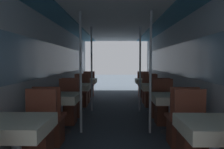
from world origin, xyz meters
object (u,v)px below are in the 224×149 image
at_px(chair_left_far_2, 81,96).
at_px(support_pole_right_2, 140,69).
at_px(support_pole_left_2, 92,69).
at_px(dining_table_right_0, 215,131).
at_px(chair_right_far_0, 194,140).
at_px(chair_left_far_1, 67,109).
at_px(chair_left_far_3, 89,89).
at_px(chair_right_near_1, 181,127).
at_px(dining_table_right_3, 146,82).
at_px(chair_right_far_3, 144,89).
at_px(dining_table_left_0, 16,130).
at_px(chair_right_near_3, 148,94).
at_px(chair_left_near_3, 84,93).
at_px(chair_left_far_0, 37,139).
at_px(chair_left_near_1, 50,126).
at_px(chair_left_near_2, 73,104).
at_px(dining_table_right_2, 155,88).
at_px(support_pole_right_1, 150,73).
at_px(dining_table_right_1, 172,100).
at_px(dining_table_left_1, 60,100).
at_px(chair_right_near_2, 159,105).
at_px(chair_right_far_1, 164,110).
at_px(support_pole_left_1, 81,73).
at_px(dining_table_left_3, 86,82).
at_px(chair_right_far_2, 151,96).

distance_m(chair_left_far_2, support_pole_right_2, 1.92).
distance_m(support_pole_left_2, support_pole_right_2, 1.26).
xyz_separation_m(dining_table_right_0, chair_right_far_0, (0.00, 0.59, -0.31)).
bearing_deg(chair_left_far_1, support_pole_left_2, -108.42).
xyz_separation_m(chair_right_far_0, support_pole_right_2, (-0.38, 2.90, 0.81)).
distance_m(chair_left_far_3, chair_right_near_1, 5.08).
distance_m(dining_table_right_3, chair_right_far_3, 0.66).
relative_size(dining_table_left_0, chair_right_near_3, 0.76).
xyz_separation_m(chair_left_near_3, dining_table_right_0, (2.03, -4.64, 0.31)).
relative_size(chair_left_far_0, chair_right_near_3, 1.00).
height_order(chair_left_far_0, dining_table_right_0, chair_left_far_0).
xyz_separation_m(chair_left_near_1, chair_right_near_3, (2.03, 3.48, 0.00)).
xyz_separation_m(chair_left_near_2, chair_right_near_3, (2.03, 1.74, 0.00)).
xyz_separation_m(chair_left_far_2, dining_table_right_0, (2.03, -4.07, 0.31)).
bearing_deg(chair_left_far_0, dining_table_right_2, -125.00).
bearing_deg(support_pole_right_1, support_pole_left_2, 125.86).
relative_size(support_pole_left_2, dining_table_right_1, 3.11).
distance_m(dining_table_left_0, chair_left_near_1, 1.19).
height_order(dining_table_right_0, chair_right_far_3, chair_right_far_3).
height_order(chair_left_near_3, support_pole_right_1, support_pole_right_1).
distance_m(chair_left_far_1, chair_right_far_0, 2.67).
distance_m(dining_table_left_1, support_pole_right_2, 2.45).
bearing_deg(chair_left_near_3, support_pole_left_2, -71.58).
xyz_separation_m(dining_table_left_0, chair_left_near_1, (0.00, 1.15, -0.31)).
bearing_deg(chair_left_far_3, chair_right_near_2, 124.79).
xyz_separation_m(chair_left_far_1, support_pole_left_2, (0.38, 1.15, 0.81)).
height_order(dining_table_right_2, dining_table_right_3, same).
bearing_deg(chair_right_near_3, dining_table_right_1, -90.00).
bearing_deg(dining_table_right_3, dining_table_left_0, -111.20).
xyz_separation_m(chair_left_far_3, chair_right_near_2, (2.03, -2.92, 0.00)).
bearing_deg(chair_left_far_2, chair_left_far_1, 90.00).
bearing_deg(chair_left_far_2, dining_table_right_2, 163.82).
xyz_separation_m(dining_table_left_1, chair_left_far_3, (0.00, 4.07, -0.31)).
relative_size(chair_left_far_1, chair_right_far_1, 1.00).
xyz_separation_m(support_pole_left_2, chair_right_far_1, (1.64, -1.15, -0.81)).
xyz_separation_m(support_pole_left_2, chair_right_near_2, (1.64, -0.59, -0.81)).
xyz_separation_m(dining_table_right_1, chair_right_far_3, (0.00, 4.07, -0.31)).
distance_m(support_pole_left_1, dining_table_right_0, 2.45).
xyz_separation_m(dining_table_left_3, chair_right_near_1, (2.03, -4.07, -0.31)).
xyz_separation_m(chair_right_far_0, chair_right_far_3, (0.00, 5.23, 0.00)).
height_order(chair_right_far_0, chair_right_far_2, same).
height_order(chair_left_far_3, chair_right_far_3, same).
relative_size(chair_left_far_3, dining_table_right_0, 1.32).
xyz_separation_m(support_pole_left_1, dining_table_left_3, (-0.38, 3.48, -0.50)).
height_order(support_pole_right_2, chair_right_near_3, support_pole_right_2).
xyz_separation_m(support_pole_left_1, dining_table_right_1, (1.64, -0.00, -0.50)).
relative_size(support_pole_left_2, chair_right_near_3, 2.36).
relative_size(support_pole_left_1, chair_right_near_2, 2.36).
xyz_separation_m(chair_left_near_3, chair_right_far_1, (2.03, -2.31, 0.00)).
bearing_deg(chair_right_far_0, chair_right_near_1, -90.00).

